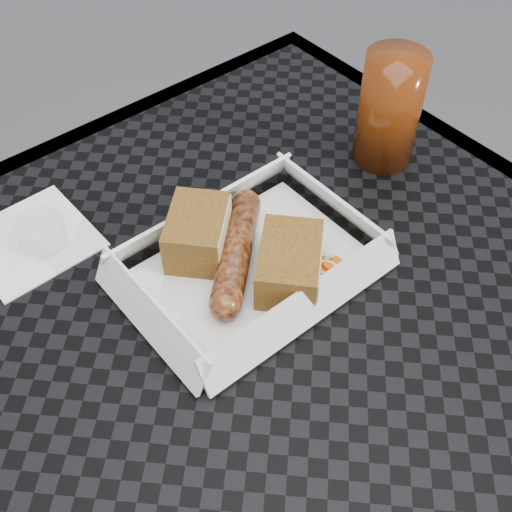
# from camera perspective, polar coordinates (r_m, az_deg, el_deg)

# --- Properties ---
(patio_table) EXTENTS (0.80, 0.80, 0.74)m
(patio_table) POSITION_cam_1_polar(r_m,az_deg,el_deg) (0.66, 0.25, -11.99)
(patio_table) COLOR black
(patio_table) RESTS_ON ground
(food_tray) EXTENTS (0.22, 0.15, 0.00)m
(food_tray) POSITION_cam_1_polar(r_m,az_deg,el_deg) (0.65, -0.56, -1.12)
(food_tray) COLOR white
(food_tray) RESTS_ON patio_table
(bratwurst) EXTENTS (0.13, 0.12, 0.03)m
(bratwurst) POSITION_cam_1_polar(r_m,az_deg,el_deg) (0.64, -1.74, 0.46)
(bratwurst) COLOR brown
(bratwurst) RESTS_ON food_tray
(bread_near) EXTENTS (0.10, 0.09, 0.05)m
(bread_near) POSITION_cam_1_polar(r_m,az_deg,el_deg) (0.65, -5.23, 2.05)
(bread_near) COLOR brown
(bread_near) RESTS_ON food_tray
(bread_far) EXTENTS (0.10, 0.10, 0.04)m
(bread_far) POSITION_cam_1_polar(r_m,az_deg,el_deg) (0.62, 2.98, -0.72)
(bread_far) COLOR brown
(bread_far) RESTS_ON food_tray
(veg_garnish) EXTENTS (0.03, 0.03, 0.00)m
(veg_garnish) POSITION_cam_1_polar(r_m,az_deg,el_deg) (0.65, 5.72, -0.73)
(veg_garnish) COLOR #FD5F0B
(veg_garnish) RESTS_ON food_tray
(napkin) EXTENTS (0.12, 0.12, 0.00)m
(napkin) POSITION_cam_1_polar(r_m,az_deg,el_deg) (0.72, -19.36, 1.34)
(napkin) COLOR white
(napkin) RESTS_ON patio_table
(condiment_cup_empty) EXTENTS (0.05, 0.05, 0.03)m
(condiment_cup_empty) POSITION_cam_1_polar(r_m,az_deg,el_deg) (0.70, -18.50, 1.96)
(condiment_cup_empty) COLOR silver
(condiment_cup_empty) RESTS_ON patio_table
(drink_glass) EXTENTS (0.07, 0.07, 0.13)m
(drink_glass) POSITION_cam_1_polar(r_m,az_deg,el_deg) (0.75, 11.77, 12.63)
(drink_glass) COLOR #541F07
(drink_glass) RESTS_ON patio_table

